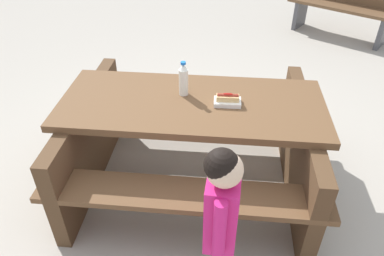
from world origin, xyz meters
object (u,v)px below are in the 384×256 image
(picnic_table, at_px, (192,137))
(park_bench_near, at_px, (345,4))
(soda_bottle, at_px, (183,80))
(hotdog_tray, at_px, (228,100))
(child_in_coat, at_px, (221,215))

(picnic_table, xyz_separation_m, park_bench_near, (2.54, 2.75, 0.00))
(soda_bottle, distance_m, park_bench_near, 3.72)
(soda_bottle, bearing_deg, hotdog_tray, -31.44)
(soda_bottle, relative_size, park_bench_near, 0.18)
(soda_bottle, xyz_separation_m, park_bench_near, (2.59, 2.65, -0.41))
(soda_bottle, distance_m, child_in_coat, 1.07)
(child_in_coat, relative_size, park_bench_near, 0.81)
(picnic_table, bearing_deg, park_bench_near, 47.21)
(hotdog_tray, relative_size, park_bench_near, 0.15)
(soda_bottle, height_order, park_bench_near, soda_bottle)
(picnic_table, relative_size, hotdog_tray, 10.43)
(picnic_table, distance_m, soda_bottle, 0.43)
(hotdog_tray, bearing_deg, park_bench_near, 50.59)
(picnic_table, distance_m, park_bench_near, 3.74)
(soda_bottle, xyz_separation_m, hotdog_tray, (0.28, -0.17, -0.08))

